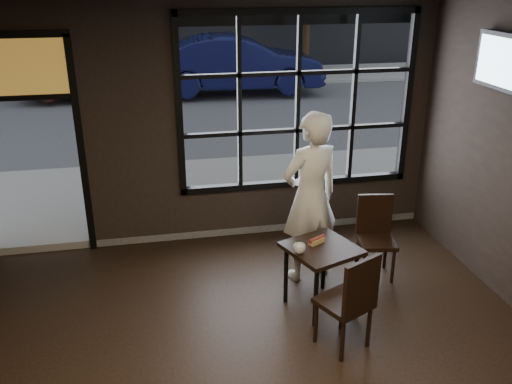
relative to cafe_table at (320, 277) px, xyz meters
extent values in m
cube|color=black|center=(0.22, 1.85, 1.44)|extent=(3.06, 0.12, 2.28)
cube|color=orange|center=(-3.08, 1.85, 1.99)|extent=(1.20, 0.06, 0.70)
cube|color=#545456|center=(-0.98, 22.35, -0.38)|extent=(60.00, 41.00, 0.04)
cube|color=black|center=(0.00, 0.00, 0.00)|extent=(0.86, 0.86, 0.72)
cube|color=black|center=(0.02, -0.66, 0.14)|extent=(0.58, 0.58, 1.01)
cube|color=black|center=(0.83, 0.47, 0.12)|extent=(0.48, 0.48, 0.96)
imported|color=silver|center=(0.06, 0.64, 0.63)|extent=(0.83, 0.67, 1.98)
imported|color=silver|center=(-0.26, -0.08, 0.40)|extent=(0.17, 0.17, 0.10)
cube|color=black|center=(1.95, 0.24, 2.13)|extent=(0.11, 0.98, 0.57)
imported|color=#0D0E34|center=(0.90, 10.76, 0.54)|extent=(4.90, 1.88, 1.59)
imported|color=#391913|center=(-3.10, 10.98, 0.45)|extent=(4.21, 1.77, 1.42)
cylinder|color=#332114|center=(-2.26, 13.25, 0.91)|extent=(0.23, 0.23, 2.53)
cylinder|color=#332114|center=(3.70, 13.33, 0.83)|extent=(0.22, 0.22, 2.38)
camera|label=1|loc=(-1.63, -4.71, 2.98)|focal=38.00mm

